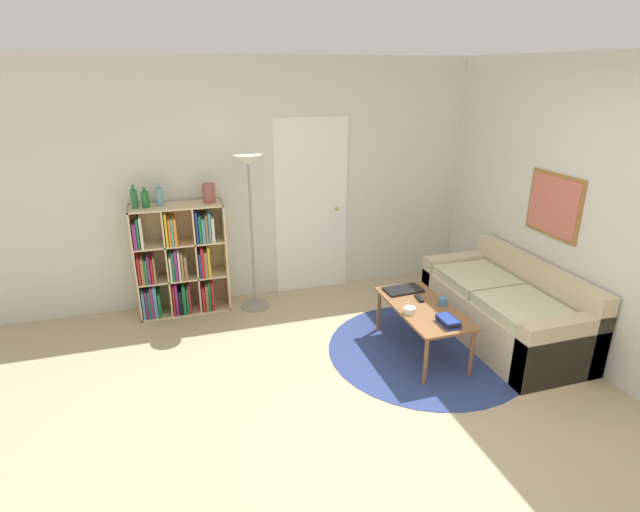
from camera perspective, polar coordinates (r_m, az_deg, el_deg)
The scene contains 17 objects.
ground_plane at distance 3.86m, azimuth 8.40°, elevation -19.27°, with size 14.00×14.00×0.00m, color tan.
wall_back at distance 5.61m, azimuth -2.57°, elevation 8.50°, with size 7.00×0.11×2.60m.
wall_right at distance 5.34m, azimuth 23.06°, elevation 6.41°, with size 0.08×5.65×2.60m.
rug at distance 4.84m, azimuth 12.09°, elevation -10.41°, with size 1.83×1.83×0.01m.
bookshelf at distance 5.44m, azimuth -15.80°, elevation -0.74°, with size 0.93×0.34×1.18m.
floor_lamp at distance 5.15m, azimuth -8.07°, elevation 7.63°, with size 0.32×0.32×1.67m.
couch at distance 5.15m, azimuth 20.65°, elevation -5.82°, with size 0.83×1.71×0.75m.
coffee_table at distance 4.62m, azimuth 11.69°, elevation -6.22°, with size 0.51×1.04×0.46m.
laptop at distance 4.87m, azimuth 9.50°, elevation -3.83°, with size 0.37×0.23×0.02m.
bowl at distance 4.45m, azimuth 10.18°, elevation -6.12°, with size 0.10×0.10×0.05m.
book_stack_on_table at distance 4.33m, azimuth 14.44°, elevation -7.23°, with size 0.13×0.22×0.06m.
cup at distance 4.64m, azimuth 13.88°, elevation -5.10°, with size 0.08×0.08×0.08m.
remote at distance 4.72m, azimuth 11.29°, elevation -4.78°, with size 0.06×0.15×0.02m.
bottle_left at distance 5.23m, azimuth -20.47°, elevation 6.18°, with size 0.07×0.07×0.24m.
bottle_middle at distance 5.23m, azimuth -19.35°, elevation 6.15°, with size 0.08×0.08×0.20m.
bottle_right at distance 5.24m, azimuth -17.90°, elevation 6.47°, with size 0.08×0.08×0.23m.
vase_on_shelf at distance 5.24m, azimuth -12.57°, elevation 7.02°, with size 0.13×0.13×0.20m.
Camera 1 is at (-1.37, -2.64, 2.46)m, focal length 28.00 mm.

